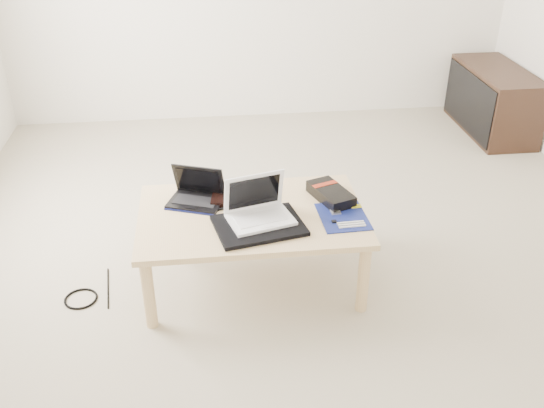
{
  "coord_description": "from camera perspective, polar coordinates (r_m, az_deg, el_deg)",
  "views": [
    {
      "loc": [
        -0.47,
        -2.82,
        1.92
      ],
      "look_at": [
        -0.17,
        -0.29,
        0.44
      ],
      "focal_mm": 40.0,
      "sensor_mm": 36.0,
      "label": 1
    }
  ],
  "objects": [
    {
      "name": "white_laptop",
      "position": [
        2.86,
        -1.29,
        -0.54
      ],
      "size": [
        0.34,
        0.28,
        0.21
      ],
      "color": "white",
      "rests_on": "neoprene_sleeve"
    },
    {
      "name": "coffee_table",
      "position": [
        2.98,
        -1.93,
        -1.66
      ],
      "size": [
        1.1,
        0.7,
        0.4
      ],
      "color": "#D1B47E",
      "rests_on": "ground"
    },
    {
      "name": "gpu_box",
      "position": [
        3.07,
        5.55,
        0.94
      ],
      "size": [
        0.22,
        0.3,
        0.06
      ],
      "color": "black",
      "rests_on": "coffee_table"
    },
    {
      "name": "netbook",
      "position": [
        3.05,
        -7.11,
        0.86
      ],
      "size": [
        0.31,
        0.27,
        0.19
      ],
      "color": "black",
      "rests_on": "coffee_table"
    },
    {
      "name": "media_cabinet",
      "position": [
        5.1,
        20.03,
        9.14
      ],
      "size": [
        0.41,
        0.9,
        0.5
      ],
      "color": "#352215",
      "rests_on": "ground"
    },
    {
      "name": "floor_cable_trail",
      "position": [
        3.22,
        -15.18,
        -7.62
      ],
      "size": [
        0.05,
        0.33,
        0.01
      ],
      "primitive_type": "cylinder",
      "rotation": [
        1.57,
        0.0,
        0.12
      ],
      "color": "black",
      "rests_on": "ground"
    },
    {
      "name": "remote",
      "position": [
        2.99,
        0.11,
        -0.28
      ],
      "size": [
        0.05,
        0.21,
        0.02
      ],
      "color": "#BCBCC1",
      "rests_on": "coffee_table"
    },
    {
      "name": "ground",
      "position": [
        3.44,
        2.27,
        -3.84
      ],
      "size": [
        4.0,
        4.0,
        0.0
      ],
      "primitive_type": "plane",
      "color": "#B9AF96",
      "rests_on": "ground"
    },
    {
      "name": "neoprene_sleeve",
      "position": [
        2.84,
        -1.24,
        -2.04
      ],
      "size": [
        0.46,
        0.37,
        0.02
      ],
      "primitive_type": "cube",
      "rotation": [
        0.0,
        0.0,
        0.21
      ],
      "color": "black",
      "rests_on": "coffee_table"
    },
    {
      "name": "tablet",
      "position": [
        2.97,
        -2.22,
        -0.59
      ],
      "size": [
        0.26,
        0.22,
        0.01
      ],
      "color": "black",
      "rests_on": "coffee_table"
    },
    {
      "name": "floor_cable_coil",
      "position": [
        3.18,
        -17.55,
        -8.5
      ],
      "size": [
        0.21,
        0.21,
        0.01
      ],
      "primitive_type": "torus",
      "rotation": [
        0.0,
        0.0,
        -0.32
      ],
      "color": "black",
      "rests_on": "ground"
    },
    {
      "name": "cable_coil",
      "position": [
        2.95,
        -4.56,
        -0.89
      ],
      "size": [
        0.11,
        0.11,
        0.01
      ],
      "primitive_type": "torus",
      "rotation": [
        0.0,
        0.0,
        0.06
      ],
      "color": "black",
      "rests_on": "coffee_table"
    },
    {
      "name": "motherboard",
      "position": [
        2.94,
        6.73,
        -1.17
      ],
      "size": [
        0.23,
        0.29,
        0.01
      ],
      "color": "#0C1B50",
      "rests_on": "coffee_table"
    },
    {
      "name": "book",
      "position": [
        3.09,
        -3.03,
        0.9
      ],
      "size": [
        0.31,
        0.27,
        0.03
      ],
      "color": "black",
      "rests_on": "coffee_table"
    }
  ]
}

